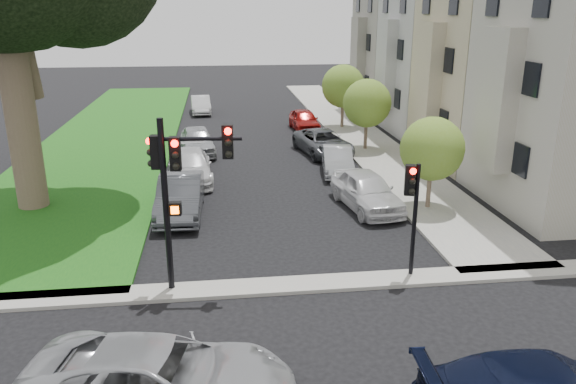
{
  "coord_description": "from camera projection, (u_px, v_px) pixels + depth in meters",
  "views": [
    {
      "loc": [
        -2.25,
        -12.89,
        7.94
      ],
      "look_at": [
        0.0,
        5.0,
        2.0
      ],
      "focal_mm": 35.0,
      "sensor_mm": 36.0,
      "label": 1
    }
  ],
  "objects": [
    {
      "name": "car_cross_near",
      "position": [
        160.0,
        381.0,
        11.32
      ],
      "size": [
        5.93,
        3.63,
        1.54
      ],
      "primitive_type": "imported",
      "rotation": [
        0.0,
        0.0,
        1.36
      ],
      "color": "#999BA0",
      "rests_on": "ground"
    },
    {
      "name": "car_parked_7",
      "position": [
        197.0,
        141.0,
        31.8
      ],
      "size": [
        2.29,
        4.65,
        1.52
      ],
      "primitive_type": "imported",
      "rotation": [
        0.0,
        0.0,
        0.11
      ],
      "color": "#999BA0",
      "rests_on": "ground"
    },
    {
      "name": "car_parked_3",
      "position": [
        304.0,
        120.0,
        37.89
      ],
      "size": [
        1.85,
        4.21,
        1.41
      ],
      "primitive_type": "imported",
      "rotation": [
        0.0,
        0.0,
        0.05
      ],
      "color": "maroon",
      "rests_on": "ground"
    },
    {
      "name": "car_parked_9",
      "position": [
        201.0,
        105.0,
        44.01
      ],
      "size": [
        1.7,
        4.18,
        1.35
      ],
      "primitive_type": "imported",
      "rotation": [
        0.0,
        0.0,
        0.07
      ],
      "color": "silver",
      "rests_on": "ground"
    },
    {
      "name": "car_parked_2",
      "position": [
        323.0,
        142.0,
        31.67
      ],
      "size": [
        3.17,
        5.31,
        1.38
      ],
      "primitive_type": "imported",
      "rotation": [
        0.0,
        0.0,
        0.19
      ],
      "color": "#3F4247",
      "rests_on": "ground"
    },
    {
      "name": "traffic_signal_main",
      "position": [
        179.0,
        175.0,
        15.49
      ],
      "size": [
        2.52,
        0.65,
        5.15
      ],
      "color": "black",
      "rests_on": "ground"
    },
    {
      "name": "house_c",
      "position": [
        446.0,
        24.0,
        35.88
      ],
      "size": [
        7.7,
        7.55,
        15.97
      ],
      "color": "#BCBBBA",
      "rests_on": "ground"
    },
    {
      "name": "car_parked_0",
      "position": [
        367.0,
        191.0,
        23.07
      ],
      "size": [
        2.51,
        4.8,
        1.56
      ],
      "primitive_type": "imported",
      "rotation": [
        0.0,
        0.0,
        0.15
      ],
      "color": "silver",
      "rests_on": "ground"
    },
    {
      "name": "traffic_signal_secondary",
      "position": [
        412.0,
        200.0,
        16.58
      ],
      "size": [
        0.49,
        0.39,
        3.63
      ],
      "color": "black",
      "rests_on": "ground"
    },
    {
      "name": "small_tree_a",
      "position": [
        432.0,
        149.0,
        22.42
      ],
      "size": [
        2.57,
        2.57,
        3.85
      ],
      "color": "brown",
      "rests_on": "ground"
    },
    {
      "name": "small_tree_b",
      "position": [
        367.0,
        103.0,
        31.93
      ],
      "size": [
        2.76,
        2.76,
        4.14
      ],
      "color": "brown",
      "rests_on": "ground"
    },
    {
      "name": "house_d",
      "position": [
        407.0,
        21.0,
        42.95
      ],
      "size": [
        7.7,
        7.55,
        15.97
      ],
      "color": "gray",
      "rests_on": "ground"
    },
    {
      "name": "sidewalk_cross",
      "position": [
        301.0,
        285.0,
        16.77
      ],
      "size": [
        60.0,
        1.0,
        0.12
      ],
      "primitive_type": "cube",
      "color": "gray",
      "rests_on": "ground"
    },
    {
      "name": "small_tree_c",
      "position": [
        343.0,
        86.0,
        37.78
      ],
      "size": [
        2.9,
        2.9,
        4.35
      ],
      "color": "brown",
      "rests_on": "ground"
    },
    {
      "name": "house_b",
      "position": [
        502.0,
        28.0,
        28.82
      ],
      "size": [
        7.7,
        7.55,
        15.97
      ],
      "color": "gray",
      "rests_on": "ground"
    },
    {
      "name": "car_parked_1",
      "position": [
        337.0,
        161.0,
        28.03
      ],
      "size": [
        1.92,
        4.17,
        1.33
      ],
      "primitive_type": "imported",
      "rotation": [
        0.0,
        0.0,
        -0.13
      ],
      "color": "#999BA0",
      "rests_on": "ground"
    },
    {
      "name": "grass_strip",
      "position": [
        114.0,
        135.0,
        36.43
      ],
      "size": [
        8.0,
        44.0,
        0.12
      ],
      "primitive_type": "cube",
      "color": "#1A5316",
      "rests_on": "ground"
    },
    {
      "name": "sidewalk_right",
      "position": [
        351.0,
        129.0,
        38.3
      ],
      "size": [
        3.5,
        44.0,
        0.12
      ],
      "primitive_type": "cube",
      "color": "gray",
      "rests_on": "ground"
    },
    {
      "name": "car_parked_6",
      "position": [
        190.0,
        166.0,
        26.81
      ],
      "size": [
        2.35,
        5.1,
        1.44
      ],
      "primitive_type": "imported",
      "rotation": [
        0.0,
        0.0,
        0.07
      ],
      "color": "silver",
      "rests_on": "ground"
    },
    {
      "name": "car_parked_5",
      "position": [
        180.0,
        196.0,
        22.35
      ],
      "size": [
        1.81,
        4.86,
        1.59
      ],
      "primitive_type": "imported",
      "rotation": [
        0.0,
        0.0,
        -0.03
      ],
      "color": "#3F4247",
      "rests_on": "ground"
    },
    {
      "name": "ground",
      "position": [
        311.0,
        322.0,
        14.9
      ],
      "size": [
        140.0,
        140.0,
        0.0
      ],
      "primitive_type": "plane",
      "color": "black",
      "rests_on": "ground"
    }
  ]
}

